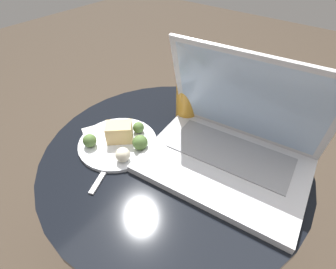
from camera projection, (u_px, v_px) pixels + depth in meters
ground_plane at (172, 250)px, 1.01m from camera, size 6.00×6.00×0.00m
table at (173, 194)px, 0.78m from camera, size 0.67×0.67×0.53m
napkin at (108, 141)px, 0.70m from camera, size 0.19×0.17×0.00m
laptop at (232, 144)px, 0.62m from camera, size 0.40×0.30×0.27m
beer_glass at (188, 84)px, 0.71m from camera, size 0.07×0.07×0.22m
snack_plate at (120, 140)px, 0.68m from camera, size 0.20×0.20×0.06m
fork at (111, 161)px, 0.64m from camera, size 0.08×0.17×0.00m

